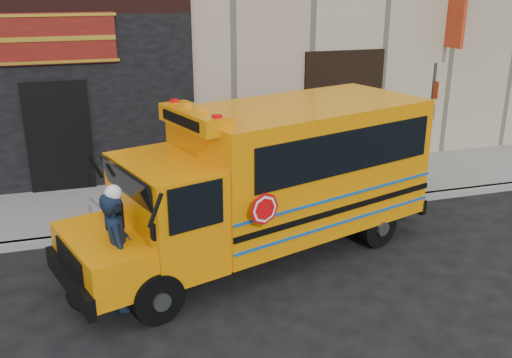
{
  "coord_description": "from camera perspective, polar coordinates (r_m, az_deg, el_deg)",
  "views": [
    {
      "loc": [
        -2.56,
        -8.14,
        4.88
      ],
      "look_at": [
        0.49,
        1.85,
        1.21
      ],
      "focal_mm": 40.0,
      "sensor_mm": 36.0,
      "label": 1
    }
  ],
  "objects": [
    {
      "name": "ground",
      "position": [
        9.83,
        0.44,
        -10.4
      ],
      "size": [
        120.0,
        120.0,
        0.0
      ],
      "primitive_type": "plane",
      "color": "black",
      "rests_on": "ground"
    },
    {
      "name": "bicycle",
      "position": [
        9.09,
        -12.76,
        -9.58
      ],
      "size": [
        1.88,
        0.63,
        1.11
      ],
      "primitive_type": "imported",
      "rotation": [
        0.0,
        0.0,
        1.51
      ],
      "color": "black",
      "rests_on": "ground"
    },
    {
      "name": "sidewalk",
      "position": [
        13.4,
        -4.81,
        -1.73
      ],
      "size": [
        40.0,
        3.0,
        0.15
      ],
      "primitive_type": "cube",
      "color": "slate",
      "rests_on": "ground"
    },
    {
      "name": "cyclist",
      "position": [
        8.95,
        -13.58,
        -7.28
      ],
      "size": [
        0.48,
        0.71,
        1.9
      ],
      "primitive_type": "imported",
      "rotation": [
        0.0,
        0.0,
        1.61
      ],
      "color": "black",
      "rests_on": "ground"
    },
    {
      "name": "curb",
      "position": [
        12.04,
        -3.27,
        -4.19
      ],
      "size": [
        40.0,
        0.2,
        0.15
      ],
      "primitive_type": "cube",
      "color": "gray",
      "rests_on": "ground"
    },
    {
      "name": "school_bus",
      "position": [
        10.37,
        1.8,
        0.38
      ],
      "size": [
        7.22,
        4.1,
        2.92
      ],
      "color": "black",
      "rests_on": "ground"
    },
    {
      "name": "sign_pole",
      "position": [
        13.76,
        17.01,
        5.24
      ],
      "size": [
        0.07,
        0.27,
        3.12
      ],
      "color": "#464F49",
      "rests_on": "ground"
    }
  ]
}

